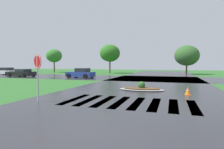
{
  "coord_description": "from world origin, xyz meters",
  "views": [
    {
      "loc": [
        2.16,
        -4.58,
        2.03
      ],
      "look_at": [
        -2.97,
        11.39,
        1.08
      ],
      "focal_mm": 30.11,
      "sensor_mm": 36.0,
      "label": 1
    }
  ],
  "objects_px": {
    "stop_sign": "(37,67)",
    "drainage_pipe_stack": "(90,74)",
    "car_blue_compact": "(81,73)",
    "car_silver_hatch": "(22,73)",
    "car_dark_suv": "(5,71)",
    "median_island": "(142,88)",
    "traffic_cone": "(188,91)"
  },
  "relations": [
    {
      "from": "median_island",
      "to": "car_dark_suv",
      "type": "xyz_separation_m",
      "value": [
        -27.64,
        12.95,
        0.5
      ]
    },
    {
      "from": "stop_sign",
      "to": "drainage_pipe_stack",
      "type": "distance_m",
      "value": 21.52
    },
    {
      "from": "car_silver_hatch",
      "to": "car_dark_suv",
      "type": "height_order",
      "value": "car_dark_suv"
    },
    {
      "from": "car_silver_hatch",
      "to": "median_island",
      "type": "bearing_deg",
      "value": 158.98
    },
    {
      "from": "stop_sign",
      "to": "car_dark_suv",
      "type": "relative_size",
      "value": 0.55
    },
    {
      "from": "car_dark_suv",
      "to": "drainage_pipe_stack",
      "type": "height_order",
      "value": "car_dark_suv"
    },
    {
      "from": "car_blue_compact",
      "to": "traffic_cone",
      "type": "bearing_deg",
      "value": 143.54
    },
    {
      "from": "median_island",
      "to": "car_blue_compact",
      "type": "relative_size",
      "value": 0.82
    },
    {
      "from": "car_silver_hatch",
      "to": "car_blue_compact",
      "type": "bearing_deg",
      "value": -171.33
    },
    {
      "from": "car_dark_suv",
      "to": "car_blue_compact",
      "type": "bearing_deg",
      "value": 174.38
    },
    {
      "from": "median_island",
      "to": "car_dark_suv",
      "type": "relative_size",
      "value": 0.74
    },
    {
      "from": "median_island",
      "to": "traffic_cone",
      "type": "distance_m",
      "value": 3.5
    },
    {
      "from": "car_silver_hatch",
      "to": "drainage_pipe_stack",
      "type": "height_order",
      "value": "car_silver_hatch"
    },
    {
      "from": "stop_sign",
      "to": "car_silver_hatch",
      "type": "bearing_deg",
      "value": 157.38
    },
    {
      "from": "traffic_cone",
      "to": "stop_sign",
      "type": "bearing_deg",
      "value": -147.93
    },
    {
      "from": "car_blue_compact",
      "to": "car_silver_hatch",
      "type": "xyz_separation_m",
      "value": [
        -9.93,
        -0.85,
        -0.06
      ]
    },
    {
      "from": "median_island",
      "to": "drainage_pipe_stack",
      "type": "xyz_separation_m",
      "value": [
        -10.94,
        14.29,
        0.24
      ]
    },
    {
      "from": "car_blue_compact",
      "to": "car_silver_hatch",
      "type": "bearing_deg",
      "value": 8.63
    },
    {
      "from": "traffic_cone",
      "to": "median_island",
      "type": "bearing_deg",
      "value": 157.67
    },
    {
      "from": "median_island",
      "to": "drainage_pipe_stack",
      "type": "bearing_deg",
      "value": 127.42
    },
    {
      "from": "median_island",
      "to": "car_silver_hatch",
      "type": "xyz_separation_m",
      "value": [
        -20.46,
        9.45,
        0.44
      ]
    },
    {
      "from": "car_blue_compact",
      "to": "car_dark_suv",
      "type": "relative_size",
      "value": 0.9
    },
    {
      "from": "stop_sign",
      "to": "traffic_cone",
      "type": "relative_size",
      "value": 4.62
    },
    {
      "from": "median_island",
      "to": "traffic_cone",
      "type": "bearing_deg",
      "value": -22.33
    },
    {
      "from": "stop_sign",
      "to": "car_silver_hatch",
      "type": "distance_m",
      "value": 22.36
    },
    {
      "from": "car_blue_compact",
      "to": "car_silver_hatch",
      "type": "relative_size",
      "value": 0.93
    },
    {
      "from": "car_silver_hatch",
      "to": "traffic_cone",
      "type": "height_order",
      "value": "car_silver_hatch"
    },
    {
      "from": "car_dark_suv",
      "to": "drainage_pipe_stack",
      "type": "bearing_deg",
      "value": -172.23
    },
    {
      "from": "car_dark_suv",
      "to": "traffic_cone",
      "type": "xyz_separation_m",
      "value": [
        30.88,
        -14.27,
        -0.37
      ]
    },
    {
      "from": "car_dark_suv",
      "to": "drainage_pipe_stack",
      "type": "distance_m",
      "value": 16.76
    },
    {
      "from": "car_blue_compact",
      "to": "drainage_pipe_stack",
      "type": "xyz_separation_m",
      "value": [
        -0.41,
        3.99,
        -0.27
      ]
    },
    {
      "from": "car_dark_suv",
      "to": "median_island",
      "type": "bearing_deg",
      "value": 158.07
    }
  ]
}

